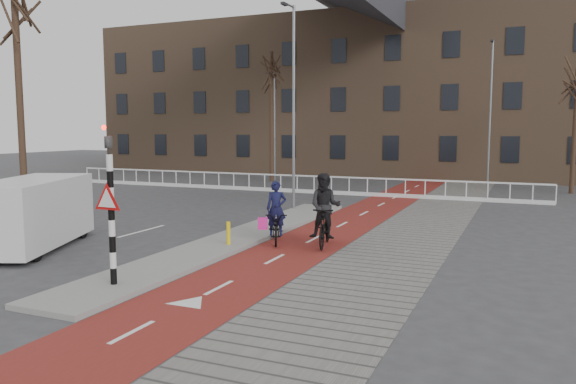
% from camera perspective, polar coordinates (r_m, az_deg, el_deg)
% --- Properties ---
extents(ground, '(120.00, 120.00, 0.00)m').
position_cam_1_polar(ground, '(14.44, -10.21, -7.90)').
color(ground, '#38383A').
rests_on(ground, ground).
extents(bike_lane, '(2.50, 60.00, 0.01)m').
position_cam_1_polar(bike_lane, '(22.81, 7.04, -2.52)').
color(bike_lane, maroon).
rests_on(bike_lane, ground).
extents(sidewalk, '(3.00, 60.00, 0.01)m').
position_cam_1_polar(sidewalk, '(22.20, 14.01, -2.92)').
color(sidewalk, slate).
rests_on(sidewalk, ground).
extents(curb_island, '(1.80, 16.00, 0.12)m').
position_cam_1_polar(curb_island, '(18.13, -5.07, -4.67)').
color(curb_island, gray).
rests_on(curb_island, ground).
extents(traffic_signal, '(0.80, 0.80, 3.68)m').
position_cam_1_polar(traffic_signal, '(12.84, -17.61, -0.85)').
color(traffic_signal, black).
rests_on(traffic_signal, curb_island).
extents(bollard, '(0.12, 0.12, 0.68)m').
position_cam_1_polar(bollard, '(16.82, -6.08, -4.17)').
color(bollard, yellow).
rests_on(bollard, curb_island).
extents(cyclist_near, '(1.35, 1.95, 1.93)m').
position_cam_1_polar(cyclist_near, '(17.43, -1.21, -3.10)').
color(cyclist_near, black).
rests_on(cyclist_near, bike_lane).
extents(cyclist_far, '(1.09, 2.17, 2.22)m').
position_cam_1_polar(cyclist_far, '(16.91, 3.78, -2.50)').
color(cyclist_far, black).
rests_on(cyclist_far, bike_lane).
extents(van, '(3.59, 5.17, 2.06)m').
position_cam_1_polar(van, '(18.24, -24.66, -1.90)').
color(van, silver).
rests_on(van, ground).
extents(railing, '(28.00, 0.10, 0.99)m').
position_cam_1_polar(railing, '(31.52, -0.75, 0.57)').
color(railing, silver).
rests_on(railing, ground).
extents(townhouse_row, '(46.00, 10.00, 15.90)m').
position_cam_1_polar(townhouse_row, '(45.15, 9.58, 11.82)').
color(townhouse_row, '#7F6047').
rests_on(townhouse_row, ground).
extents(tree_left, '(0.28, 0.28, 9.80)m').
position_cam_1_polar(tree_left, '(25.38, -25.62, 8.89)').
color(tree_left, '#332116').
rests_on(tree_left, ground).
extents(tree_mid, '(0.27, 0.27, 8.54)m').
position_cam_1_polar(tree_mid, '(37.59, -1.69, 7.58)').
color(tree_mid, '#332116').
rests_on(tree_mid, ground).
extents(tree_right, '(0.25, 0.25, 6.87)m').
position_cam_1_polar(tree_right, '(34.22, 27.11, 5.58)').
color(tree_right, '#332116').
rests_on(tree_right, ground).
extents(streetlight_near, '(0.12, 0.12, 8.63)m').
position_cam_1_polar(streetlight_near, '(23.96, 0.59, 8.31)').
color(streetlight_near, slate).
rests_on(streetlight_near, ground).
extents(streetlight_left, '(0.12, 0.12, 7.34)m').
position_cam_1_polar(streetlight_left, '(38.86, -1.36, 6.66)').
color(streetlight_left, slate).
rests_on(streetlight_left, ground).
extents(streetlight_right, '(0.12, 0.12, 8.57)m').
position_cam_1_polar(streetlight_right, '(35.12, 19.84, 7.31)').
color(streetlight_right, slate).
rests_on(streetlight_right, ground).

